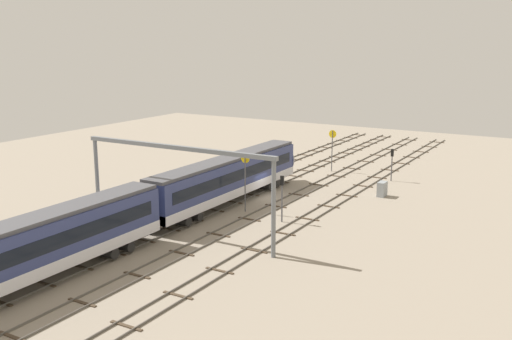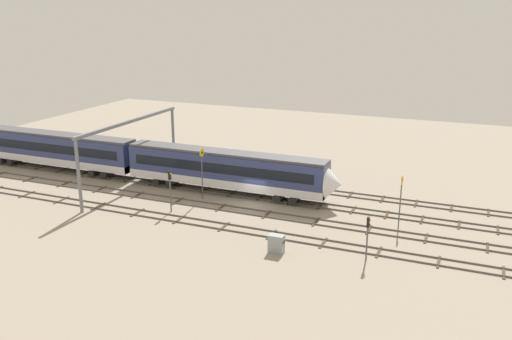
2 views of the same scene
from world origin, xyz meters
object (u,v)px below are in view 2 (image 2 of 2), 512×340
object	(u,v)px
speed_sign_near_foreground	(202,167)
signal_light_trackside_departure	(368,232)
signal_light_trackside_approach	(170,185)
overhead_gantry	(131,136)
relay_cabinet	(276,244)
speed_sign_mid_trackside	(401,193)
train	(138,160)

from	to	relation	value
speed_sign_near_foreground	signal_light_trackside_departure	distance (m)	21.80
speed_sign_near_foreground	signal_light_trackside_approach	distance (m)	4.98
signal_light_trackside_approach	signal_light_trackside_departure	distance (m)	21.58
overhead_gantry	relay_cabinet	size ratio (longest dim) A/B	11.87
overhead_gantry	speed_sign_mid_trackside	size ratio (longest dim) A/B	3.58
speed_sign_near_foreground	signal_light_trackside_approach	xyz separation A→B (m)	(-1.21, -4.76, -0.87)
speed_sign_near_foreground	train	bearing A→B (deg)	164.37
train	speed_sign_mid_trackside	size ratio (longest dim) A/B	9.36
speed_sign_mid_trackside	signal_light_trackside_departure	world-z (taller)	speed_sign_mid_trackside
relay_cabinet	train	bearing A→B (deg)	150.83
train	overhead_gantry	xyz separation A→B (m)	(0.70, -2.08, 3.53)
overhead_gantry	signal_light_trackside_approach	distance (m)	10.71
speed_sign_mid_trackside	signal_light_trackside_departure	size ratio (longest dim) A/B	1.37
overhead_gantry	speed_sign_mid_trackside	distance (m)	31.31
train	signal_light_trackside_departure	bearing A→B (deg)	-20.49
overhead_gantry	signal_light_trackside_approach	world-z (taller)	overhead_gantry
overhead_gantry	speed_sign_mid_trackside	bearing A→B (deg)	-1.67
train	speed_sign_near_foreground	size ratio (longest dim) A/B	8.61
speed_sign_mid_trackside	signal_light_trackside_approach	distance (m)	23.15
speed_sign_mid_trackside	relay_cabinet	world-z (taller)	speed_sign_mid_trackside
train	relay_cabinet	size ratio (longest dim) A/B	31.04
train	signal_light_trackside_approach	distance (m)	12.00
train	speed_sign_near_foreground	world-z (taller)	speed_sign_near_foreground
speed_sign_near_foreground	signal_light_trackside_departure	world-z (taller)	speed_sign_near_foreground
speed_sign_mid_trackside	signal_light_trackside_approach	bearing A→B (deg)	-168.33
speed_sign_near_foreground	speed_sign_mid_trackside	distance (m)	21.46
speed_sign_mid_trackside	relay_cabinet	bearing A→B (deg)	-132.54
signal_light_trackside_approach	overhead_gantry	bearing A→B (deg)	146.74
speed_sign_near_foreground	relay_cabinet	xyz separation A→B (m)	(12.48, -9.87, -2.96)
signal_light_trackside_approach	speed_sign_near_foreground	bearing A→B (deg)	75.78
speed_sign_near_foreground	signal_light_trackside_approach	size ratio (longest dim) A/B	1.32
speed_sign_near_foreground	signal_light_trackside_departure	bearing A→B (deg)	-22.91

